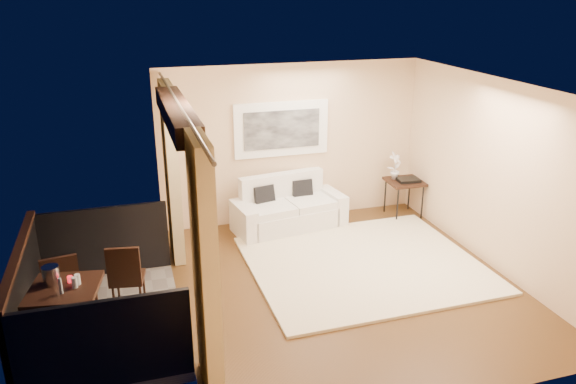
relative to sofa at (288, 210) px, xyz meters
name	(u,v)px	position (x,y,z in m)	size (l,w,h in m)	color
floor	(345,283)	(0.20, -2.09, -0.31)	(5.00, 5.00, 0.00)	#523518
room_shell	(177,113)	(-1.93, -2.09, 2.21)	(5.00, 6.40, 5.00)	white
balcony	(92,310)	(-3.11, -2.09, -0.14)	(1.81, 2.60, 1.17)	#605B56
curtains	(185,210)	(-1.91, -2.09, 1.02)	(0.16, 4.80, 2.64)	tan
artwork	(282,129)	(0.01, 0.38, 1.31)	(1.62, 0.07, 0.92)	white
rug	(364,264)	(0.67, -1.67, -0.29)	(3.28, 2.85, 0.04)	beige
sofa	(288,210)	(0.00, 0.00, 0.00)	(1.95, 1.07, 0.89)	white
side_table	(405,184)	(2.13, -0.09, 0.28)	(0.62, 0.62, 0.66)	black
tray	(408,180)	(2.17, -0.14, 0.37)	(0.38, 0.28, 0.05)	black
orchid	(395,166)	(1.98, 0.04, 0.59)	(0.26, 0.18, 0.49)	white
bistro_table	(65,294)	(-3.30, -2.68, 0.45)	(0.83, 0.83, 0.84)	black
balcony_chair_far	(126,274)	(-2.67, -1.97, 0.22)	(0.46, 0.47, 0.93)	black
balcony_chair_near	(63,292)	(-3.37, -2.23, 0.24)	(0.47, 0.48, 0.95)	black
ice_bucket	(51,275)	(-3.42, -2.54, 0.63)	(0.18, 0.18, 0.20)	silver
candle	(70,279)	(-3.24, -2.58, 0.56)	(0.06, 0.06, 0.07)	red
vase	(61,286)	(-3.31, -2.81, 0.62)	(0.04, 0.04, 0.18)	silver
glass_a	(75,283)	(-3.18, -2.72, 0.59)	(0.06, 0.06, 0.12)	silver
glass_b	(78,279)	(-3.16, -2.65, 0.59)	(0.06, 0.06, 0.12)	white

